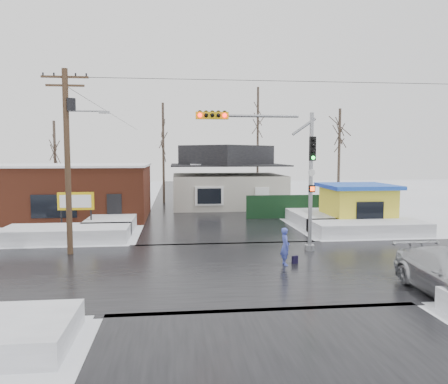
{
  "coord_description": "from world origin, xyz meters",
  "views": [
    {
      "loc": [
        -2.78,
        -18.39,
        4.96
      ],
      "look_at": [
        -0.34,
        3.65,
        3.0
      ],
      "focal_mm": 35.0,
      "sensor_mm": 36.0,
      "label": 1
    }
  ],
  "objects": [
    {
      "name": "ground",
      "position": [
        0.0,
        0.0,
        0.0
      ],
      "size": [
        120.0,
        120.0,
        0.0
      ],
      "primitive_type": "plane",
      "color": "white",
      "rests_on": "ground"
    },
    {
      "name": "road_ns",
      "position": [
        0.0,
        0.0,
        0.01
      ],
      "size": [
        10.0,
        120.0,
        0.02
      ],
      "primitive_type": "cube",
      "color": "black",
      "rests_on": "ground"
    },
    {
      "name": "road_ew",
      "position": [
        0.0,
        0.0,
        0.01
      ],
      "size": [
        120.0,
        10.0,
        0.02
      ],
      "primitive_type": "cube",
      "color": "black",
      "rests_on": "ground"
    },
    {
      "name": "snowbank_nw",
      "position": [
        -9.0,
        7.0,
        0.4
      ],
      "size": [
        7.0,
        3.0,
        0.8
      ],
      "primitive_type": "cube",
      "color": "white",
      "rests_on": "ground"
    },
    {
      "name": "snowbank_ne",
      "position": [
        9.0,
        7.0,
        0.4
      ],
      "size": [
        7.0,
        3.0,
        0.8
      ],
      "primitive_type": "cube",
      "color": "white",
      "rests_on": "ground"
    },
    {
      "name": "snowbank_nside_w",
      "position": [
        -7.0,
        12.0,
        0.4
      ],
      "size": [
        3.0,
        8.0,
        0.8
      ],
      "primitive_type": "cube",
      "color": "white",
      "rests_on": "ground"
    },
    {
      "name": "snowbank_nside_e",
      "position": [
        7.0,
        12.0,
        0.4
      ],
      "size": [
        3.0,
        8.0,
        0.8
      ],
      "primitive_type": "cube",
      "color": "white",
      "rests_on": "ground"
    },
    {
      "name": "traffic_signal",
      "position": [
        2.43,
        2.97,
        4.54
      ],
      "size": [
        6.05,
        0.68,
        7.0
      ],
      "color": "gray",
      "rests_on": "ground"
    },
    {
      "name": "utility_pole",
      "position": [
        -7.93,
        3.5,
        5.11
      ],
      "size": [
        3.15,
        0.44,
        9.0
      ],
      "color": "#382619",
      "rests_on": "ground"
    },
    {
      "name": "brick_building",
      "position": [
        -11.0,
        15.99,
        2.08
      ],
      "size": [
        12.2,
        8.2,
        4.12
      ],
      "color": "maroon",
      "rests_on": "ground"
    },
    {
      "name": "marquee_sign",
      "position": [
        -9.0,
        9.49,
        1.92
      ],
      "size": [
        2.2,
        0.21,
        2.55
      ],
      "color": "black",
      "rests_on": "ground"
    },
    {
      "name": "house",
      "position": [
        2.0,
        22.0,
        2.62
      ],
      "size": [
        10.4,
        8.4,
        5.76
      ],
      "color": "beige",
      "rests_on": "ground"
    },
    {
      "name": "kiosk",
      "position": [
        9.5,
        9.99,
        1.46
      ],
      "size": [
        4.6,
        4.6,
        2.88
      ],
      "color": "yellow",
      "rests_on": "ground"
    },
    {
      "name": "fence",
      "position": [
        6.5,
        14.0,
        0.9
      ],
      "size": [
        8.0,
        0.12,
        1.8
      ],
      "primitive_type": "cube",
      "color": "black",
      "rests_on": "ground"
    },
    {
      "name": "tree_far_left",
      "position": [
        -4.0,
        26.0,
        7.95
      ],
      "size": [
        3.0,
        3.0,
        10.0
      ],
      "color": "#332821",
      "rests_on": "ground"
    },
    {
      "name": "tree_far_mid",
      "position": [
        6.0,
        28.0,
        9.54
      ],
      "size": [
        3.0,
        3.0,
        12.0
      ],
      "color": "#332821",
      "rests_on": "ground"
    },
    {
      "name": "tree_far_right",
      "position": [
        12.0,
        20.0,
        7.16
      ],
      "size": [
        3.0,
        3.0,
        9.0
      ],
      "color": "#332821",
      "rests_on": "ground"
    },
    {
      "name": "tree_far_west",
      "position": [
        -14.0,
        24.0,
        6.36
      ],
      "size": [
        3.0,
        3.0,
        8.0
      ],
      "color": "#332821",
      "rests_on": "ground"
    },
    {
      "name": "pedestrian",
      "position": [
        2.0,
        0.23,
        0.84
      ],
      "size": [
        0.43,
        0.63,
        1.67
      ],
      "primitive_type": "imported",
      "rotation": [
        0.0,
        0.0,
        1.63
      ],
      "color": "#4553C1",
      "rests_on": "ground"
    },
    {
      "name": "shopping_bag",
      "position": [
        2.51,
        0.42,
        0.17
      ],
      "size": [
        0.3,
        0.21,
        0.35
      ],
      "primitive_type": "cube",
      "rotation": [
        0.0,
        0.0,
        0.36
      ],
      "color": "black",
      "rests_on": "ground"
    }
  ]
}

